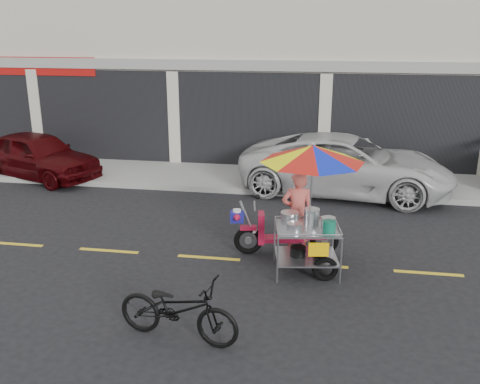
% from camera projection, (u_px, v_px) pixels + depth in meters
% --- Properties ---
extents(ground, '(90.00, 90.00, 0.00)m').
position_uv_depth(ground, '(315.00, 265.00, 9.81)').
color(ground, black).
extents(sidewalk, '(45.00, 3.00, 0.15)m').
position_uv_depth(sidewalk, '(322.00, 179.00, 14.96)').
color(sidewalk, gray).
rests_on(sidewalk, ground).
extents(shophouse_block, '(36.00, 8.11, 10.40)m').
position_uv_depth(shophouse_block, '(414.00, 24.00, 18.05)').
color(shophouse_block, beige).
rests_on(shophouse_block, ground).
extents(centerline, '(42.00, 0.10, 0.01)m').
position_uv_depth(centerline, '(315.00, 265.00, 9.80)').
color(centerline, gold).
rests_on(centerline, ground).
extents(maroon_sedan, '(4.21, 2.83, 1.33)m').
position_uv_depth(maroon_sedan, '(38.00, 155.00, 15.20)').
color(maroon_sedan, '#350305').
rests_on(maroon_sedan, ground).
extents(white_pickup, '(5.69, 3.18, 1.50)m').
position_uv_depth(white_pickup, '(347.00, 165.00, 13.82)').
color(white_pickup, silver).
rests_on(white_pickup, ground).
extents(near_bicycle, '(1.88, 0.93, 0.94)m').
position_uv_depth(near_bicycle, '(178.00, 309.00, 7.39)').
color(near_bicycle, black).
rests_on(near_bicycle, ground).
extents(food_vendor_rig, '(2.54, 2.05, 2.35)m').
position_uv_depth(food_vendor_rig, '(305.00, 187.00, 9.43)').
color(food_vendor_rig, black).
rests_on(food_vendor_rig, ground).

